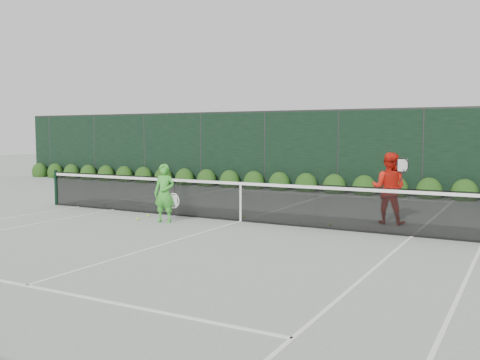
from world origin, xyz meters
The scene contains 8 objects.
ground centered at (0.00, 0.00, 0.00)m, with size 80.00×80.00×0.00m, color gray.
tennis_net centered at (-0.02, 0.00, 0.53)m, with size 12.90×0.10×1.07m.
player_woman centered at (-1.58, -0.99, 0.72)m, with size 0.64×0.45×1.43m.
player_man centered at (3.28, 1.43, 0.86)m, with size 0.92×0.65×1.72m.
court_lines centered at (0.00, 0.00, 0.01)m, with size 11.03×23.83×0.01m.
windscreen_fence centered at (0.00, -2.71, 1.51)m, with size 32.00×21.07×3.06m.
hedge_row centered at (0.00, 7.15, 0.23)m, with size 31.66×0.65×0.94m.
tennis_balls centered at (-0.71, -0.16, 0.03)m, with size 4.73×1.71×0.07m.
Camera 1 is at (6.26, -11.49, 2.18)m, focal length 40.00 mm.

